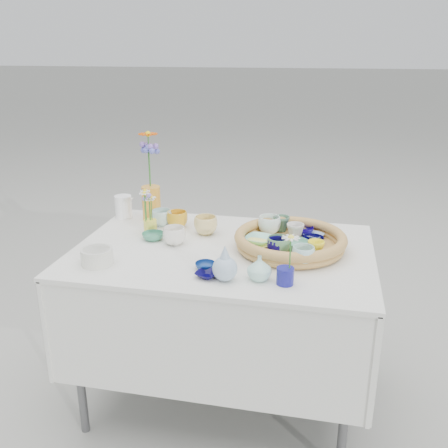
% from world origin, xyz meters
% --- Properties ---
extents(ground, '(80.00, 80.00, 0.00)m').
position_xyz_m(ground, '(0.00, 0.00, 0.00)').
color(ground, gray).
extents(display_table, '(1.26, 0.86, 0.77)m').
position_xyz_m(display_table, '(0.00, 0.00, 0.00)').
color(display_table, silver).
rests_on(display_table, ground).
extents(wicker_tray, '(0.47, 0.47, 0.08)m').
position_xyz_m(wicker_tray, '(0.28, 0.05, 0.80)').
color(wicker_tray, '#A38044').
rests_on(wicker_tray, display_table).
extents(tray_ceramic_0, '(0.13, 0.13, 0.03)m').
position_xyz_m(tray_ceramic_0, '(0.32, 0.20, 0.80)').
color(tray_ceramic_0, '#0C005A').
rests_on(tray_ceramic_0, wicker_tray).
extents(tray_ceramic_1, '(0.11, 0.11, 0.03)m').
position_xyz_m(tray_ceramic_1, '(0.37, 0.10, 0.80)').
color(tray_ceramic_1, black).
rests_on(tray_ceramic_1, wicker_tray).
extents(tray_ceramic_2, '(0.07, 0.07, 0.06)m').
position_xyz_m(tray_ceramic_2, '(0.39, -0.04, 0.81)').
color(tray_ceramic_2, yellow).
rests_on(tray_ceramic_2, wicker_tray).
extents(tray_ceramic_3, '(0.13, 0.13, 0.03)m').
position_xyz_m(tray_ceramic_3, '(0.30, 0.02, 0.80)').
color(tray_ceramic_3, '#65AA8D').
rests_on(tray_ceramic_3, wicker_tray).
extents(tray_ceramic_4, '(0.13, 0.13, 0.08)m').
position_xyz_m(tray_ceramic_4, '(0.24, -0.06, 0.82)').
color(tray_ceramic_4, '#53875A').
rests_on(tray_ceramic_4, wicker_tray).
extents(tray_ceramic_5, '(0.14, 0.14, 0.03)m').
position_xyz_m(tray_ceramic_5, '(0.15, 0.05, 0.80)').
color(tray_ceramic_5, '#90DEC8').
rests_on(tray_ceramic_5, wicker_tray).
extents(tray_ceramic_6, '(0.12, 0.12, 0.08)m').
position_xyz_m(tray_ceramic_6, '(0.17, 0.18, 0.82)').
color(tray_ceramic_6, white).
rests_on(tray_ceramic_6, wicker_tray).
extents(tray_ceramic_7, '(0.09, 0.09, 0.07)m').
position_xyz_m(tray_ceramic_7, '(0.29, 0.13, 0.82)').
color(tray_ceramic_7, silver).
rests_on(tray_ceramic_7, wicker_tray).
extents(tray_ceramic_8, '(0.11, 0.11, 0.02)m').
position_xyz_m(tray_ceramic_8, '(0.37, 0.16, 0.79)').
color(tray_ceramic_8, '#7E9CC9').
rests_on(tray_ceramic_8, wicker_tray).
extents(tray_ceramic_9, '(0.10, 0.10, 0.07)m').
position_xyz_m(tray_ceramic_9, '(0.24, -0.06, 0.82)').
color(tray_ceramic_9, '#0E084D').
rests_on(tray_ceramic_9, wicker_tray).
extents(tray_ceramic_10, '(0.14, 0.14, 0.03)m').
position_xyz_m(tray_ceramic_10, '(0.15, -0.01, 0.80)').
color(tray_ceramic_10, '#FFF375').
rests_on(tray_ceramic_10, wicker_tray).
extents(tray_ceramic_11, '(0.11, 0.11, 0.07)m').
position_xyz_m(tray_ceramic_11, '(0.34, -0.13, 0.82)').
color(tray_ceramic_11, silver).
rests_on(tray_ceramic_11, wicker_tray).
extents(tray_ceramic_12, '(0.10, 0.10, 0.07)m').
position_xyz_m(tray_ceramic_12, '(0.22, 0.22, 0.82)').
color(tray_ceramic_12, '#487359').
rests_on(tray_ceramic_12, wicker_tray).
extents(loose_ceramic_0, '(0.12, 0.12, 0.08)m').
position_xyz_m(loose_ceramic_0, '(-0.27, 0.22, 0.80)').
color(loose_ceramic_0, gold).
rests_on(loose_ceramic_0, display_table).
extents(loose_ceramic_1, '(0.12, 0.12, 0.08)m').
position_xyz_m(loose_ceramic_1, '(-0.12, 0.16, 0.81)').
color(loose_ceramic_1, '#E4CB7C').
rests_on(loose_ceramic_1, display_table).
extents(loose_ceramic_2, '(0.11, 0.11, 0.03)m').
position_xyz_m(loose_ceramic_2, '(-0.33, 0.04, 0.78)').
color(loose_ceramic_2, '#3D8665').
rests_on(loose_ceramic_2, display_table).
extents(loose_ceramic_3, '(0.12, 0.12, 0.08)m').
position_xyz_m(loose_ceramic_3, '(-0.22, 0.01, 0.80)').
color(loose_ceramic_3, white).
rests_on(loose_ceramic_3, display_table).
extents(loose_ceramic_4, '(0.09, 0.09, 0.02)m').
position_xyz_m(loose_ceramic_4, '(-0.02, -0.21, 0.78)').
color(loose_ceramic_4, navy).
rests_on(loose_ceramic_4, display_table).
extents(loose_ceramic_5, '(0.11, 0.11, 0.08)m').
position_xyz_m(loose_ceramic_5, '(-0.35, 0.23, 0.80)').
color(loose_ceramic_5, silver).
rests_on(loose_ceramic_5, display_table).
extents(loose_ceramic_6, '(0.11, 0.11, 0.02)m').
position_xyz_m(loose_ceramic_6, '(0.00, -0.29, 0.78)').
color(loose_ceramic_6, '#070437').
rests_on(loose_ceramic_6, display_table).
extents(fluted_bowl, '(0.13, 0.13, 0.07)m').
position_xyz_m(fluted_bowl, '(-0.45, -0.26, 0.80)').
color(fluted_bowl, silver).
rests_on(fluted_bowl, display_table).
extents(bud_vase_paleblue, '(0.10, 0.10, 0.14)m').
position_xyz_m(bud_vase_paleblue, '(0.07, -0.30, 0.84)').
color(bud_vase_paleblue, '#9BB4CB').
rests_on(bud_vase_paleblue, display_table).
extents(bud_vase_seafoam, '(0.11, 0.11, 0.09)m').
position_xyz_m(bud_vase_seafoam, '(0.19, -0.27, 0.81)').
color(bud_vase_seafoam, '#A2D9C9').
rests_on(bud_vase_seafoam, display_table).
extents(bud_vase_cobalt, '(0.07, 0.07, 0.06)m').
position_xyz_m(bud_vase_cobalt, '(0.29, -0.28, 0.80)').
color(bud_vase_cobalt, navy).
rests_on(bud_vase_cobalt, display_table).
extents(single_daisy, '(0.08, 0.08, 0.14)m').
position_xyz_m(single_daisy, '(0.30, -0.28, 0.89)').
color(single_daisy, white).
rests_on(single_daisy, bud_vase_cobalt).
extents(tall_vase_yellow, '(0.10, 0.10, 0.17)m').
position_xyz_m(tall_vase_yellow, '(-0.43, 0.30, 0.85)').
color(tall_vase_yellow, orange).
rests_on(tall_vase_yellow, display_table).
extents(gerbera, '(0.13, 0.13, 0.27)m').
position_xyz_m(gerbera, '(-0.43, 0.31, 1.06)').
color(gerbera, '#D44700').
rests_on(gerbera, tall_vase_yellow).
extents(hydrangea, '(0.09, 0.09, 0.25)m').
position_xyz_m(hydrangea, '(-0.43, 0.31, 1.02)').
color(hydrangea, '#575DC4').
rests_on(hydrangea, tall_vase_yellow).
extents(white_pitcher, '(0.12, 0.09, 0.11)m').
position_xyz_m(white_pitcher, '(-0.58, 0.30, 0.82)').
color(white_pitcher, white).
rests_on(white_pitcher, display_table).
extents(daisy_cup, '(0.07, 0.07, 0.06)m').
position_xyz_m(daisy_cup, '(-0.37, 0.11, 0.80)').
color(daisy_cup, '#E6E046').
rests_on(daisy_cup, display_table).
extents(daisy_posy, '(0.10, 0.10, 0.14)m').
position_xyz_m(daisy_posy, '(-0.37, 0.11, 0.90)').
color(daisy_posy, white).
rests_on(daisy_posy, daisy_cup).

